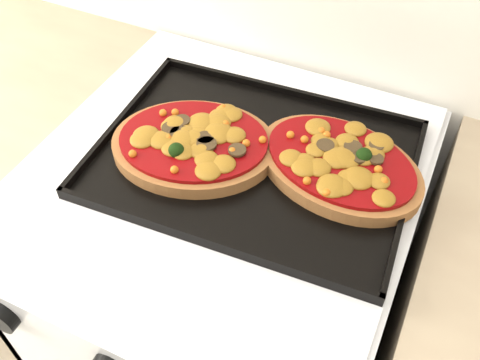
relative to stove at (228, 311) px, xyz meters
The scene contains 6 objects.
stove is the anchor object (origin of this frame).
control_panel 0.51m from the stove, 90.00° to the right, with size 0.60×0.02×0.09m, color silver.
knob_left 0.55m from the stove, 117.33° to the right, with size 0.05×0.05×0.02m, color black.
baking_tray 0.47m from the stove, 35.92° to the left, with size 0.48×0.35×0.02m, color black.
pizza_left 0.49m from the stove, behind, with size 0.26×0.20×0.04m, color #A36638, non-canonical shape.
pizza_right 0.51m from the stove, 18.99° to the left, with size 0.26×0.18×0.04m, color #A36638, non-canonical shape.
Camera 1 is at (0.25, 1.19, 1.51)m, focal length 40.00 mm.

